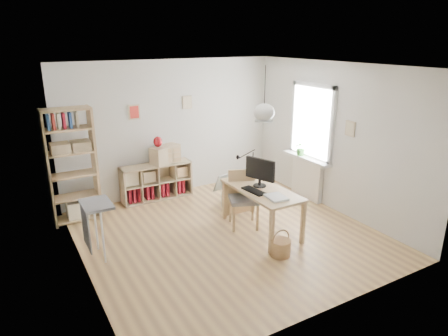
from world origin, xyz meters
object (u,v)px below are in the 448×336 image
desk (262,194)px  tall_bookshelf (71,161)px  drawer_chest (165,154)px  chair (243,195)px  monitor (260,171)px  cube_shelf (155,184)px  storage_chest (237,195)px

desk → tall_bookshelf: tall_bookshelf is taller
desk → drawer_chest: 2.34m
drawer_chest → chair: bearing=-92.5°
desk → chair: bearing=112.4°
chair → monitor: size_ratio=1.82×
monitor → drawer_chest: size_ratio=0.87×
cube_shelf → storage_chest: bearing=-42.1°
chair → monitor: 0.55m
tall_bookshelf → cube_shelf: bearing=10.2°
monitor → tall_bookshelf: bearing=124.6°
chair → drawer_chest: bearing=131.5°
cube_shelf → tall_bookshelf: size_ratio=0.70×
cube_shelf → chair: 2.10m
cube_shelf → chair: chair is taller
tall_bookshelf → chair: tall_bookshelf is taller
drawer_chest → monitor: bearing=-90.1°
tall_bookshelf → chair: bearing=-33.4°
cube_shelf → monitor: 2.47m
desk → cube_shelf: 2.48m
cube_shelf → drawer_chest: size_ratio=2.31×
chair → storage_chest: size_ratio=1.29×
tall_bookshelf → drawer_chest: 1.82m
chair → drawer_chest: drawer_chest is taller
tall_bookshelf → monitor: (2.62, -1.83, -0.07)m
storage_chest → cube_shelf: bearing=126.5°
chair → storage_chest: 0.92m
tall_bookshelf → chair: 2.98m
monitor → drawer_chest: 2.24m
drawer_chest → storage_chest: bearing=-68.8°
desk → monitor: bearing=71.8°
cube_shelf → drawer_chest: (0.23, -0.04, 0.59)m
chair → drawer_chest: (-0.65, 1.85, 0.35)m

